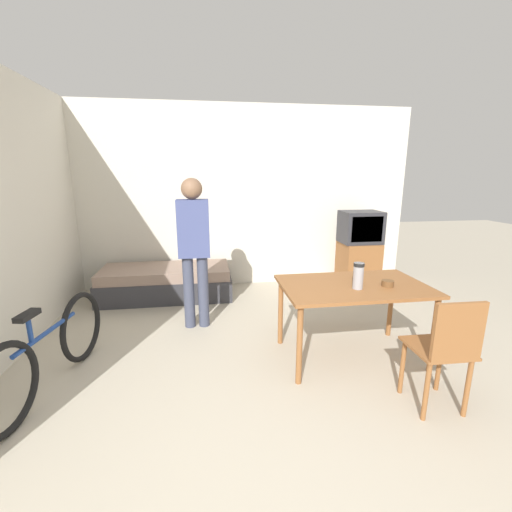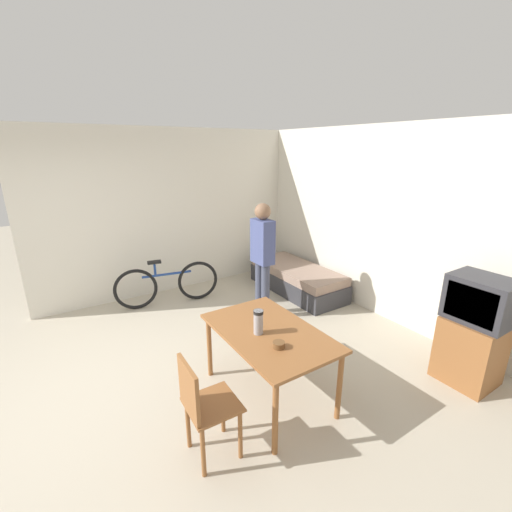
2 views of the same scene
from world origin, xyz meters
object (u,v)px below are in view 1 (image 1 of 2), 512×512
(wooden_chair, at_px, (445,348))
(bicycle, at_px, (49,352))
(dining_table, at_px, (353,293))
(person_standing, at_px, (194,243))
(mate_bowl, at_px, (388,283))
(thermos_flask, at_px, (358,274))
(tv, at_px, (359,251))
(daybed, at_px, (167,282))

(wooden_chair, height_order, bicycle, wooden_chair)
(dining_table, relative_size, wooden_chair, 1.48)
(wooden_chair, distance_m, person_standing, 2.54)
(dining_table, xyz_separation_m, mate_bowl, (0.28, -0.09, 0.10))
(bicycle, relative_size, thermos_flask, 6.76)
(wooden_chair, xyz_separation_m, bicycle, (-2.92, 0.71, -0.18))
(person_standing, bearing_deg, dining_table, -31.63)
(tv, bearing_deg, bicycle, -149.98)
(bicycle, distance_m, person_standing, 1.67)
(bicycle, bearing_deg, person_standing, 42.24)
(dining_table, height_order, thermos_flask, thermos_flask)
(thermos_flask, bearing_deg, wooden_chair, -65.07)
(daybed, height_order, dining_table, dining_table)
(person_standing, bearing_deg, bicycle, -137.76)
(bicycle, bearing_deg, mate_bowl, 0.87)
(tv, bearing_deg, person_standing, -157.13)
(thermos_flask, bearing_deg, person_standing, 145.01)
(dining_table, relative_size, person_standing, 0.79)
(dining_table, xyz_separation_m, wooden_chair, (0.32, -0.84, -0.14))
(dining_table, bearing_deg, thermos_flask, -98.76)
(daybed, bearing_deg, person_standing, -66.69)
(tv, distance_m, wooden_chair, 2.83)
(thermos_flask, bearing_deg, bicycle, -179.46)
(wooden_chair, distance_m, mate_bowl, 0.79)
(person_standing, xyz_separation_m, thermos_flask, (1.44, -1.01, -0.12))
(person_standing, height_order, mate_bowl, person_standing)
(daybed, relative_size, mate_bowl, 16.69)
(thermos_flask, bearing_deg, mate_bowl, 3.75)
(thermos_flask, relative_size, mate_bowl, 2.18)
(tv, relative_size, dining_table, 0.89)
(daybed, xyz_separation_m, mate_bowl, (2.18, -2.01, 0.53))
(daybed, relative_size, bicycle, 1.13)
(tv, bearing_deg, thermos_flask, -115.48)
(tv, distance_m, person_standing, 2.64)
(wooden_chair, relative_size, person_standing, 0.53)
(daybed, relative_size, tv, 1.53)
(dining_table, bearing_deg, wooden_chair, -69.01)
(daybed, height_order, wooden_chair, wooden_chair)
(dining_table, xyz_separation_m, person_standing, (-1.46, 0.90, 0.33))
(tv, relative_size, thermos_flask, 4.99)
(thermos_flask, xyz_separation_m, mate_bowl, (0.30, 0.02, -0.10))
(mate_bowl, bearing_deg, wooden_chair, -86.69)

